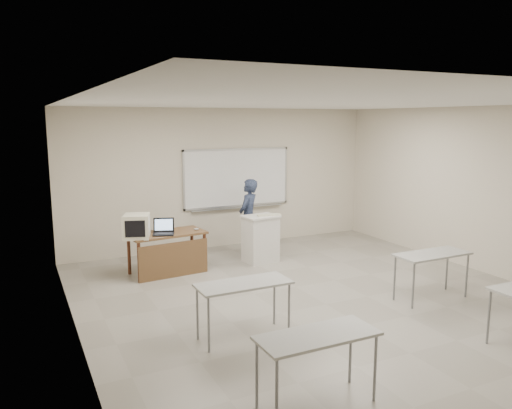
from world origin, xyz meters
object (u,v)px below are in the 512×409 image
keyboard (269,215)px  laptop (162,231)px  whiteboard (237,179)px  crt_monitor (137,226)px  podium (261,239)px  instructor_desk (169,246)px  mouse (196,229)px  presenter (249,217)px

keyboard → laptop: bearing=-171.9°
whiteboard → crt_monitor: size_ratio=5.10×
podium → whiteboard: bearing=76.4°
instructor_desk → keyboard: 2.04m
whiteboard → crt_monitor: bearing=-149.7°
whiteboard → mouse: 2.14m
instructor_desk → crt_monitor: (-0.55, -0.01, 0.42)m
presenter → podium: bearing=46.2°
crt_monitor → mouse: size_ratio=5.14×
mouse → presenter: presenter is taller
laptop → keyboard: size_ratio=0.81×
crt_monitor → laptop: (0.45, 0.03, -0.14)m
keyboard → mouse: bearing=-175.0°
crt_monitor → keyboard: (2.54, -0.05, -0.01)m
laptop → keyboard: (2.09, -0.08, 0.12)m
mouse → keyboard: size_ratio=0.21×
mouse → whiteboard: bearing=25.6°
instructor_desk → crt_monitor: bearing=175.9°
podium → laptop: bearing=172.3°
presenter → keyboard: bearing=59.1°
podium → laptop: laptop is taller
whiteboard → instructor_desk: (-2.00, -1.48, -0.95)m
podium → crt_monitor: crt_monitor is taller
presenter → mouse: bearing=-18.8°
instructor_desk → keyboard: bearing=-7.3°
keyboard → presenter: 0.71m
instructor_desk → presenter: 1.99m
keyboard → presenter: (-0.12, 0.68, -0.15)m
laptop → mouse: (0.65, 0.05, -0.04)m
keyboard → presenter: bearing=110.5°
laptop → keyboard: laptop is taller
crt_monitor → keyboard: size_ratio=1.07×
whiteboard → laptop: bearing=-145.2°
mouse → crt_monitor: bearing=166.0°
instructor_desk → mouse: 0.60m
podium → presenter: 0.69m
crt_monitor → laptop: crt_monitor is taller
whiteboard → mouse: whiteboard is taller
whiteboard → keyboard: (-0.01, -1.54, -0.55)m
mouse → presenter: (1.32, 0.55, 0.02)m
keyboard → crt_monitor: bearing=-170.8°
laptop → presenter: size_ratio=0.23×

